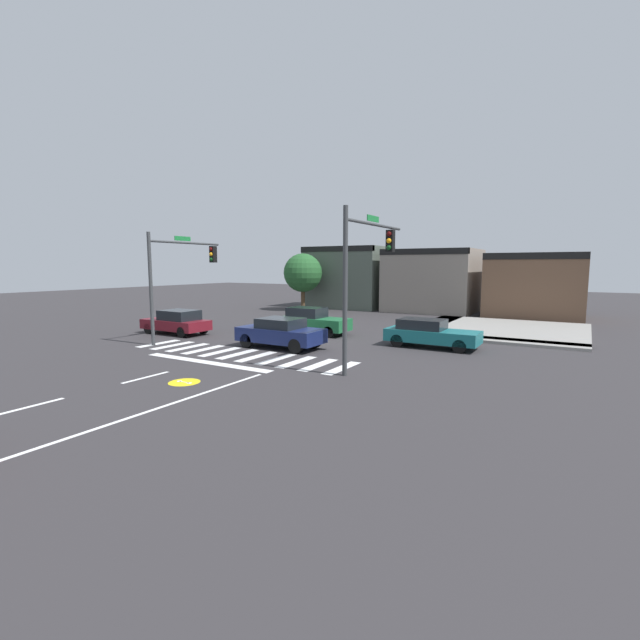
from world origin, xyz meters
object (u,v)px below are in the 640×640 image
(traffic_signal_southwest, at_px, (180,267))
(roadside_tree, at_px, (303,273))
(traffic_signal_southeast, at_px, (367,260))
(car_navy, at_px, (281,333))
(car_green, at_px, (312,321))
(car_teal, at_px, (430,333))
(car_maroon, at_px, (177,322))

(traffic_signal_southwest, bearing_deg, roadside_tree, 10.74)
(traffic_signal_southeast, xyz_separation_m, car_navy, (-5.33, 1.49, -3.49))
(car_green, bearing_deg, car_navy, -77.28)
(traffic_signal_southwest, relative_size, car_navy, 1.33)
(car_green, relative_size, car_navy, 0.99)
(traffic_signal_southeast, bearing_deg, car_green, 46.13)
(car_teal, bearing_deg, roadside_tree, 141.74)
(car_teal, bearing_deg, car_navy, -147.91)
(car_green, distance_m, car_teal, 7.37)
(car_teal, bearing_deg, traffic_signal_southwest, -158.81)
(traffic_signal_southeast, distance_m, car_green, 9.51)
(car_green, xyz_separation_m, roadside_tree, (-8.21, 11.54, 2.60))
(car_teal, relative_size, roadside_tree, 0.88)
(car_teal, bearing_deg, car_maroon, -166.31)
(traffic_signal_southwest, distance_m, car_maroon, 3.98)
(roadside_tree, bearing_deg, traffic_signal_southeast, -50.47)
(car_green, distance_m, car_maroon, 8.07)
(traffic_signal_southwest, relative_size, car_teal, 1.27)
(traffic_signal_southwest, relative_size, car_maroon, 1.37)
(car_navy, bearing_deg, roadside_tree, -60.24)
(car_maroon, relative_size, roadside_tree, 0.81)
(traffic_signal_southeast, bearing_deg, car_teal, -9.91)
(car_navy, xyz_separation_m, roadside_tree, (-9.26, 16.19, 2.62))
(car_navy, bearing_deg, traffic_signal_southeast, 164.42)
(car_navy, relative_size, car_teal, 0.95)
(traffic_signal_southeast, bearing_deg, traffic_signal_southwest, 86.72)
(traffic_signal_southeast, xyz_separation_m, roadside_tree, (-14.59, 17.68, -0.88))
(traffic_signal_southwest, relative_size, roadside_tree, 1.11)
(traffic_signal_southeast, height_order, car_teal, traffic_signal_southeast)
(car_green, xyz_separation_m, car_maroon, (-6.90, -4.18, -0.06))
(car_green, bearing_deg, roadside_tree, 125.42)
(car_green, bearing_deg, traffic_signal_southwest, -132.24)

